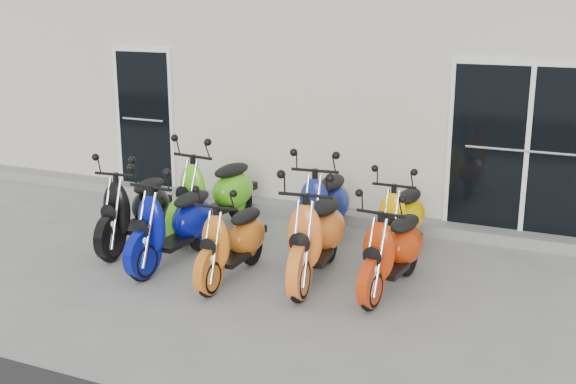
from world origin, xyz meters
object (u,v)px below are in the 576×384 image
Objects in this scene: scooter_front_blue at (173,212)px; scooter_back_green at (214,182)px; scooter_back_yellow at (402,208)px; scooter_front_red at (393,238)px; scooter_front_orange_a at (232,230)px; scooter_front_black at (134,198)px; scooter_back_blue at (324,196)px; scooter_front_orange_b at (316,222)px.

scooter_back_green is at bearing 101.59° from scooter_front_blue.
scooter_front_red is at bearing -78.94° from scooter_back_yellow.
scooter_front_orange_a is at bearing -5.79° from scooter_front_blue.
scooter_front_black is at bearing -161.52° from scooter_back_yellow.
scooter_back_yellow is at bearing 33.67° from scooter_front_blue.
scooter_front_black reaches higher than scooter_front_orange_a.
scooter_back_yellow is (0.97, 0.10, -0.07)m from scooter_back_blue.
scooter_front_orange_a is at bearing -21.38° from scooter_front_black.
scooter_front_orange_b is (1.70, 0.23, 0.04)m from scooter_front_blue.
scooter_front_red is 0.90× the size of scooter_back_blue.
scooter_back_green is at bearing 164.66° from scooter_front_red.
scooter_front_black reaches higher than scooter_front_red.
scooter_front_orange_a is at bearing -162.28° from scooter_front_red.
scooter_back_blue is at bearing 8.00° from scooter_back_green.
scooter_front_blue is 2.72m from scooter_back_yellow.
scooter_front_red is at bearing -6.79° from scooter_front_black.
scooter_front_red is (1.72, 0.40, 0.02)m from scooter_front_orange_a.
scooter_front_orange_b is (0.86, 0.35, 0.10)m from scooter_front_orange_a.
scooter_back_green reaches higher than scooter_front_orange_a.
scooter_front_blue is 1.29m from scooter_back_green.
scooter_back_yellow is (2.34, 1.40, -0.04)m from scooter_front_blue.
scooter_front_black is 0.92× the size of scooter_back_green.
scooter_back_green is (-2.76, 1.01, 0.09)m from scooter_front_red.
scooter_front_orange_b is 1.13m from scooter_back_blue.
scooter_back_green is 1.57m from scooter_back_blue.
scooter_back_green is 2.54m from scooter_back_yellow.
scooter_front_red is at bearing -3.93° from scooter_front_orange_b.
scooter_back_blue is at bearing 68.80° from scooter_front_orange_a.
scooter_front_red is at bearing -46.88° from scooter_back_blue.
scooter_front_orange_a is (0.85, -0.13, -0.06)m from scooter_front_blue.
scooter_front_orange_b is 1.01× the size of scooter_back_blue.
scooter_front_black is 3.36m from scooter_front_red.
scooter_back_yellow is at bearing 54.77° from scooter_front_orange_b.
scooter_back_blue is (-1.20, 1.03, 0.07)m from scooter_front_red.
scooter_front_blue is (0.79, -0.33, 0.00)m from scooter_front_black.
scooter_back_blue is (0.52, 1.43, 0.09)m from scooter_front_orange_a.
scooter_back_blue reaches higher than scooter_back_yellow.
scooter_front_black is 1.00× the size of scooter_front_blue.
scooter_front_black is 1.10× the size of scooter_front_orange_a.
scooter_front_black is 2.37m from scooter_back_blue.
scooter_back_blue is (2.16, 0.97, 0.03)m from scooter_front_black.
scooter_back_yellow is at bearing 13.05° from scooter_front_black.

